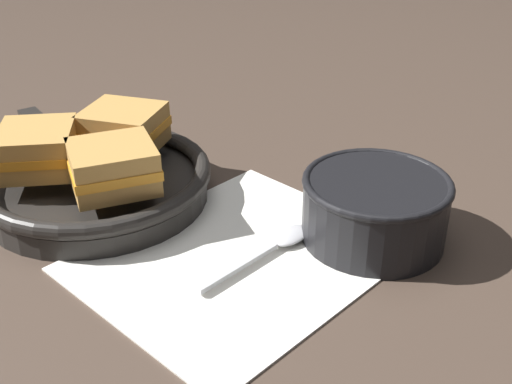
{
  "coord_description": "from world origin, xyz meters",
  "views": [
    {
      "loc": [
        -0.35,
        -0.39,
        0.35
      ],
      "look_at": [
        0.04,
        0.04,
        0.04
      ],
      "focal_mm": 45.0,
      "sensor_mm": 36.0,
      "label": 1
    }
  ],
  "objects": [
    {
      "name": "skillet",
      "position": [
        -0.06,
        0.19,
        0.02
      ],
      "size": [
        0.25,
        0.35,
        0.04
      ],
      "color": "black",
      "rests_on": "ground_plane"
    },
    {
      "name": "ground_plane",
      "position": [
        0.0,
        0.0,
        0.0
      ],
      "size": [
        4.0,
        4.0,
        0.0
      ],
      "primitive_type": "plane",
      "color": "#47382D"
    },
    {
      "name": "napkin",
      "position": [
        -0.02,
        0.0,
        0.0
      ],
      "size": [
        0.3,
        0.26,
        0.0
      ],
      "color": "white",
      "rests_on": "ground_plane"
    },
    {
      "name": "sandwich_near_right",
      "position": [
        -0.07,
        0.13,
        0.06
      ],
      "size": [
        0.11,
        0.1,
        0.05
      ],
      "rotation": [
        0.0,
        0.0,
        5.92
      ],
      "color": "#C18E47",
      "rests_on": "skillet"
    },
    {
      "name": "soup_bowl",
      "position": [
        0.1,
        -0.06,
        0.04
      ],
      "size": [
        0.15,
        0.15,
        0.07
      ],
      "color": "black",
      "rests_on": "ground_plane"
    },
    {
      "name": "sandwich_far_left",
      "position": [
        -0.01,
        0.21,
        0.06
      ],
      "size": [
        0.11,
        0.11,
        0.05
      ],
      "rotation": [
        0.0,
        0.0,
        8.41
      ],
      "color": "#C18E47",
      "rests_on": "skillet"
    },
    {
      "name": "spoon",
      "position": [
        0.02,
        -0.01,
        0.01
      ],
      "size": [
        0.15,
        0.03,
        0.01
      ],
      "rotation": [
        0.0,
        0.0,
        0.08
      ],
      "color": "silver",
      "rests_on": "napkin"
    },
    {
      "name": "sandwich_near_left",
      "position": [
        -0.11,
        0.22,
        0.06
      ],
      "size": [
        0.11,
        0.11,
        0.05
      ],
      "rotation": [
        0.0,
        0.0,
        4.11
      ],
      "color": "#C18E47",
      "rests_on": "skillet"
    }
  ]
}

